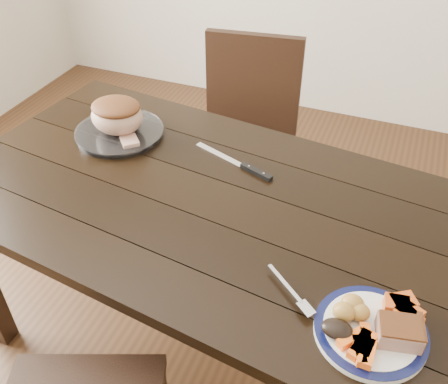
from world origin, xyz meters
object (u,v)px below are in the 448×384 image
at_px(serving_platter, 120,133).
at_px(pork_slice, 399,332).
at_px(roast_joint, 117,116).
at_px(chair_far, 247,132).
at_px(dinner_plate, 370,332).
at_px(carving_knife, 247,167).
at_px(fork, 293,293).
at_px(dining_table, 203,218).

xyz_separation_m(serving_platter, pork_slice, (1.02, -0.52, 0.03)).
bearing_deg(serving_platter, roast_joint, 0.00).
distance_m(chair_far, dinner_plate, 1.27).
bearing_deg(dinner_plate, serving_platter, 151.64).
bearing_deg(serving_platter, carving_knife, -2.80).
bearing_deg(dinner_plate, carving_knife, 133.65).
distance_m(pork_slice, roast_joint, 1.15).
height_order(chair_far, serving_platter, chair_far).
height_order(dinner_plate, carving_knife, dinner_plate).
height_order(roast_joint, carving_knife, roast_joint).
xyz_separation_m(fork, roast_joint, (-0.77, 0.49, 0.06)).
height_order(serving_platter, pork_slice, pork_slice).
bearing_deg(carving_knife, serving_platter, -162.71).
bearing_deg(pork_slice, roast_joint, 152.77).
distance_m(pork_slice, fork, 0.25).
relative_size(pork_slice, fork, 0.63).
height_order(serving_platter, roast_joint, roast_joint).
distance_m(roast_joint, carving_knife, 0.50).
distance_m(dinner_plate, serving_platter, 1.09).
distance_m(dining_table, chair_far, 0.76).
height_order(fork, roast_joint, roast_joint).
xyz_separation_m(chair_far, roast_joint, (-0.30, -0.53, 0.30)).
xyz_separation_m(chair_far, serving_platter, (-0.30, -0.53, 0.23)).
relative_size(dining_table, chair_far, 1.83).
height_order(serving_platter, carving_knife, serving_platter).
xyz_separation_m(pork_slice, roast_joint, (-1.02, 0.52, 0.04)).
relative_size(chair_far, serving_platter, 3.05).
relative_size(dining_table, carving_knife, 5.52).
xyz_separation_m(dinner_plate, fork, (-0.19, 0.03, 0.01)).
bearing_deg(chair_far, serving_platter, 52.92).
bearing_deg(chair_far, dining_table, 90.65).
xyz_separation_m(chair_far, pork_slice, (0.72, -1.06, 0.27)).
xyz_separation_m(serving_platter, carving_knife, (0.49, -0.02, -0.00)).
distance_m(pork_slice, carving_knife, 0.73).
height_order(dinner_plate, pork_slice, pork_slice).
bearing_deg(chair_far, dinner_plate, 114.26).
height_order(dining_table, fork, fork).
bearing_deg(fork, chair_far, 154.07).
xyz_separation_m(serving_platter, roast_joint, (0.00, 0.00, 0.07)).
bearing_deg(chair_far, roast_joint, 52.92).
bearing_deg(serving_platter, pork_slice, -27.23).
relative_size(serving_platter, carving_knife, 0.99).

